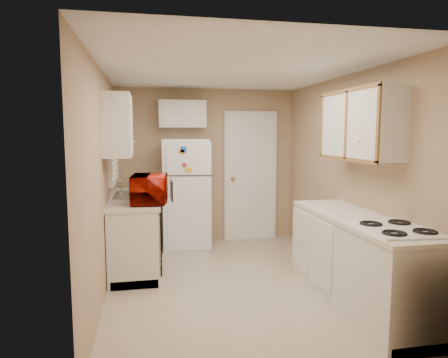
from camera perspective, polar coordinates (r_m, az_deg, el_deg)
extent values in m
plane|color=beige|center=(4.75, 1.19, -14.62)|extent=(3.80, 3.80, 0.00)
plane|color=white|center=(4.48, 1.27, 15.34)|extent=(3.80, 3.80, 0.00)
plane|color=tan|center=(4.38, -16.97, -0.50)|extent=(3.80, 3.80, 0.00)
plane|color=tan|center=(4.95, 17.29, 0.28)|extent=(3.80, 3.80, 0.00)
plane|color=tan|center=(6.32, -2.43, 1.89)|extent=(2.80, 2.80, 0.00)
plane|color=tan|center=(2.65, 10.01, -4.82)|extent=(2.80, 2.80, 0.00)
cube|color=silver|center=(5.38, -12.51, -7.20)|extent=(0.60, 1.80, 0.90)
cube|color=black|center=(4.79, -9.19, -8.36)|extent=(0.03, 0.58, 0.72)
cube|color=gray|center=(5.45, -12.58, -2.63)|extent=(0.54, 0.74, 0.16)
imported|color=#9A0E02|center=(4.77, -10.54, -1.58)|extent=(0.62, 0.38, 0.39)
imported|color=silver|center=(5.66, -13.06, -0.86)|extent=(0.10, 0.10, 0.18)
cube|color=silver|center=(5.39, -15.55, 5.10)|extent=(0.10, 0.98, 1.08)
cube|color=silver|center=(4.56, -15.05, 7.39)|extent=(0.30, 0.45, 0.70)
cube|color=white|center=(6.01, -5.32, -2.08)|extent=(0.75, 0.73, 1.63)
cube|color=silver|center=(6.11, -6.02, 9.21)|extent=(0.70, 0.30, 0.40)
cube|color=white|center=(6.44, 3.80, 0.36)|extent=(0.86, 0.06, 2.08)
cube|color=silver|center=(4.27, 18.49, -11.06)|extent=(0.60, 2.00, 0.90)
cube|color=white|center=(3.86, 23.11, -13.80)|extent=(0.60, 0.72, 0.82)
cube|color=silver|center=(4.41, 18.92, 7.29)|extent=(0.30, 1.20, 0.70)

